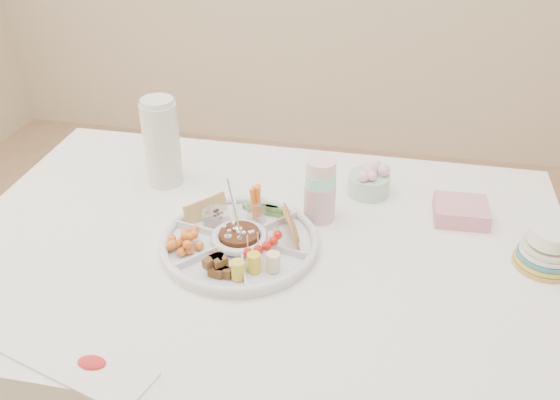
% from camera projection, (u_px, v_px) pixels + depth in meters
% --- Properties ---
extents(dining_table, '(1.52, 1.02, 0.76)m').
position_uv_depth(dining_table, '(263.00, 350.00, 1.67)').
color(dining_table, white).
rests_on(dining_table, floor).
extents(party_tray, '(0.44, 0.44, 0.04)m').
position_uv_depth(party_tray, '(240.00, 240.00, 1.44)').
color(party_tray, silver).
rests_on(party_tray, dining_table).
extents(bean_dip, '(0.11, 0.11, 0.04)m').
position_uv_depth(bean_dip, '(240.00, 237.00, 1.44)').
color(bean_dip, '#39180D').
rests_on(bean_dip, party_tray).
extents(tortillas, '(0.12, 0.12, 0.06)m').
position_uv_depth(tortillas, '(293.00, 228.00, 1.44)').
color(tortillas, brown).
rests_on(tortillas, party_tray).
extents(carrot_cucumber, '(0.11, 0.11, 0.09)m').
position_uv_depth(carrot_cucumber, '(261.00, 199.00, 1.52)').
color(carrot_cucumber, orange).
rests_on(carrot_cucumber, party_tray).
extents(pita_raisins, '(0.12, 0.12, 0.05)m').
position_uv_depth(pita_raisins, '(211.00, 209.00, 1.52)').
color(pita_raisins, tan).
rests_on(pita_raisins, party_tray).
extents(cherries, '(0.12, 0.12, 0.04)m').
position_uv_depth(cherries, '(185.00, 240.00, 1.42)').
color(cherries, '#D75F17').
rests_on(cherries, party_tray).
extents(granola_chunks, '(0.10, 0.10, 0.04)m').
position_uv_depth(granola_chunks, '(215.00, 267.00, 1.33)').
color(granola_chunks, brown).
rests_on(granola_chunks, party_tray).
extents(banana_tomato, '(0.12, 0.12, 0.08)m').
position_uv_depth(banana_tomato, '(272.00, 254.00, 1.33)').
color(banana_tomato, '#EBDD62').
rests_on(banana_tomato, party_tray).
extents(cup_stack, '(0.10, 0.10, 0.23)m').
position_uv_depth(cup_stack, '(321.00, 181.00, 1.50)').
color(cup_stack, silver).
rests_on(cup_stack, dining_table).
extents(thermos, '(0.13, 0.13, 0.26)m').
position_uv_depth(thermos, '(162.00, 141.00, 1.65)').
color(thermos, silver).
rests_on(thermos, dining_table).
extents(flower_bowl, '(0.14, 0.14, 0.09)m').
position_uv_depth(flower_bowl, '(369.00, 180.00, 1.64)').
color(flower_bowl, '#B4E3C7').
rests_on(flower_bowl, dining_table).
extents(napkin_stack, '(0.14, 0.12, 0.05)m').
position_uv_depth(napkin_stack, '(461.00, 211.00, 1.55)').
color(napkin_stack, pink).
rests_on(napkin_stack, dining_table).
extents(plate_stack, '(0.15, 0.15, 0.09)m').
position_uv_depth(plate_stack, '(547.00, 249.00, 1.37)').
color(plate_stack, gold).
rests_on(plate_stack, dining_table).
extents(placemat, '(0.34, 0.19, 0.01)m').
position_uv_depth(placemat, '(78.00, 362.00, 1.14)').
color(placemat, white).
rests_on(placemat, dining_table).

